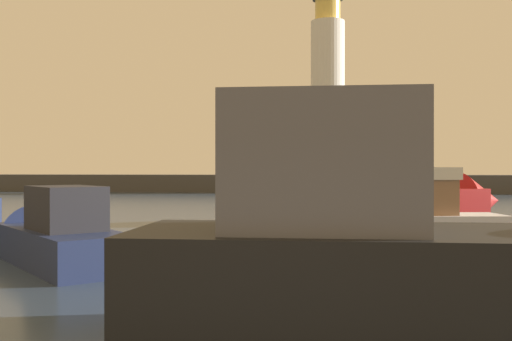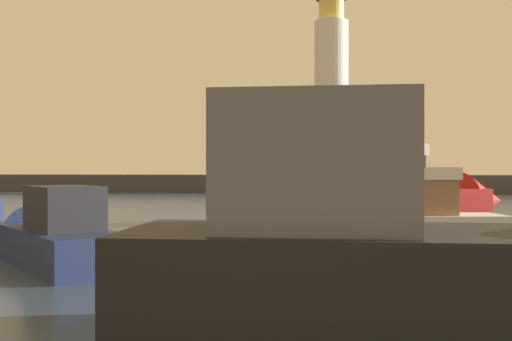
% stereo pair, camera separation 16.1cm
% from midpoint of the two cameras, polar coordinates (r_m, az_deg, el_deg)
% --- Properties ---
extents(ground_plane, '(220.00, 220.00, 0.00)m').
position_cam_midpoint_polar(ground_plane, '(28.21, 5.43, -4.22)').
color(ground_plane, '#2D3D51').
extents(breakwater, '(82.06, 4.28, 1.62)m').
position_cam_midpoint_polar(breakwater, '(54.62, 6.53, -1.27)').
color(breakwater, '#423F3D').
rests_on(breakwater, ground_plane).
extents(lighthouse, '(3.10, 3.10, 17.25)m').
position_cam_midpoint_polar(lighthouse, '(55.13, 6.87, 8.10)').
color(lighthouse, silver).
rests_on(lighthouse, breakwater).
extents(motorboat_0, '(9.19, 7.13, 3.72)m').
position_cam_midpoint_polar(motorboat_0, '(25.89, 15.84, -2.55)').
color(motorboat_0, '#B21E1E').
rests_on(motorboat_0, ground_plane).
extents(motorboat_1, '(5.29, 5.36, 2.11)m').
position_cam_midpoint_polar(motorboat_1, '(14.61, -19.69, -6.00)').
color(motorboat_1, '#1E284C').
rests_on(motorboat_1, ground_plane).
extents(motorboat_3, '(8.12, 2.56, 3.43)m').
position_cam_midpoint_polar(motorboat_3, '(7.64, 19.23, -8.45)').
color(motorboat_3, black).
rests_on(motorboat_3, ground_plane).
extents(motorboat_4, '(5.99, 2.52, 2.42)m').
position_cam_midpoint_polar(motorboat_4, '(16.53, 12.78, -5.01)').
color(motorboat_4, silver).
rests_on(motorboat_4, ground_plane).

